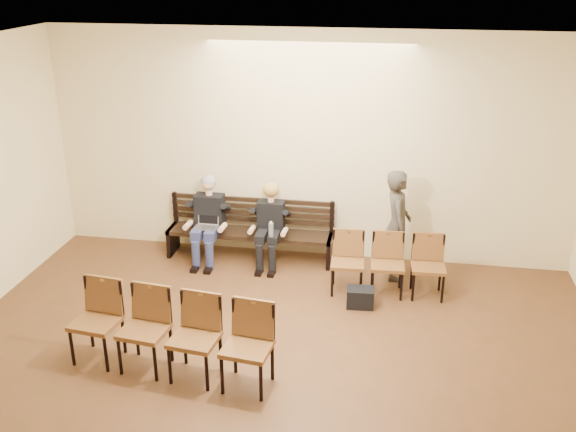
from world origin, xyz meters
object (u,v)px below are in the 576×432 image
at_px(laptop, 206,229).
at_px(bag, 360,297).
at_px(seated_man, 208,220).
at_px(water_bottle, 271,237).
at_px(chair_row_front, 387,265).
at_px(seated_woman, 270,228).
at_px(passerby, 398,217).
at_px(chair_row_back, 169,335).
at_px(bench, 250,245).

relative_size(laptop, bag, 0.90).
bearing_deg(seated_man, laptop, -85.12).
bearing_deg(bag, laptop, 158.80).
height_order(water_bottle, chair_row_front, chair_row_front).
relative_size(seated_woman, chair_row_front, 0.74).
bearing_deg(water_bottle, chair_row_front, -13.05).
relative_size(seated_man, chair_row_front, 0.84).
xyz_separation_m(water_bottle, passerby, (1.83, 0.16, 0.38)).
distance_m(seated_woman, chair_row_front, 1.93).
xyz_separation_m(seated_woman, chair_row_back, (-0.57, -2.96, -0.09)).
xyz_separation_m(seated_man, chair_row_back, (0.40, -2.96, -0.17)).
height_order(bag, passerby, passerby).
bearing_deg(seated_woman, laptop, -169.99).
height_order(seated_woman, water_bottle, seated_woman).
height_order(bag, chair_row_front, chair_row_front).
bearing_deg(passerby, seated_man, 82.00).
bearing_deg(water_bottle, seated_man, 165.01).
relative_size(water_bottle, passerby, 0.13).
height_order(bench, water_bottle, water_bottle).
height_order(laptop, water_bottle, water_bottle).
bearing_deg(passerby, laptop, 85.37).
height_order(bag, chair_row_back, chair_row_back).
xyz_separation_m(bench, chair_row_front, (2.15, -0.80, 0.21)).
distance_m(bag, chair_row_back, 2.77).
bearing_deg(laptop, seated_woman, 22.83).
xyz_separation_m(laptop, bag, (2.42, -0.94, -0.43)).
height_order(seated_man, chair_row_back, seated_man).
bearing_deg(seated_woman, bag, -37.09).
height_order(passerby, chair_row_front, passerby).
distance_m(seated_man, passerby, 2.89).
xyz_separation_m(seated_man, chair_row_front, (2.77, -0.68, -0.22)).
bearing_deg(chair_row_front, laptop, 166.51).
xyz_separation_m(seated_woman, passerby, (1.90, -0.12, 0.37)).
relative_size(seated_man, water_bottle, 5.48).
height_order(seated_man, bag, seated_man).
height_order(laptop, chair_row_back, chair_row_back).
relative_size(seated_woman, water_bottle, 4.84).
bearing_deg(bag, chair_row_back, -137.67).
distance_m(bench, bag, 2.19).
bearing_deg(seated_woman, seated_man, 180.00).
xyz_separation_m(bag, passerby, (0.44, 0.98, 0.81)).
height_order(bench, chair_row_front, chair_row_front).
relative_size(bench, chair_row_front, 1.66).
height_order(laptop, bag, laptop).
distance_m(laptop, chair_row_back, 2.82).
distance_m(seated_woman, passerby, 1.94).
relative_size(laptop, passerby, 0.17).
height_order(bench, laptop, laptop).
relative_size(bench, laptop, 7.97).
bearing_deg(bench, laptop, -154.53).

